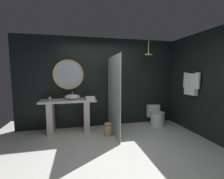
# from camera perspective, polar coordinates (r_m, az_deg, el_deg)

# --- Properties ---
(ground_plane) EXTENTS (5.76, 5.76, 0.00)m
(ground_plane) POSITION_cam_1_polar(r_m,az_deg,el_deg) (3.15, 2.24, -24.10)
(ground_plane) COLOR silver
(back_wall_panel) EXTENTS (4.80, 0.10, 2.60)m
(back_wall_panel) POSITION_cam_1_polar(r_m,az_deg,el_deg) (4.59, -3.88, 2.60)
(back_wall_panel) COLOR black
(back_wall_panel) RESTS_ON ground_plane
(side_wall_right) EXTENTS (0.10, 2.47, 2.60)m
(side_wall_right) POSITION_cam_1_polar(r_m,az_deg,el_deg) (4.57, 29.28, 1.81)
(side_wall_right) COLOR black
(side_wall_right) RESTS_ON ground_plane
(vanity_counter) EXTENTS (1.45, 0.53, 0.88)m
(vanity_counter) POSITION_cam_1_polar(r_m,az_deg,el_deg) (4.32, -15.76, -8.21)
(vanity_counter) COLOR silver
(vanity_counter) RESTS_ON ground_plane
(vessel_sink) EXTENTS (0.41, 0.33, 0.21)m
(vessel_sink) POSITION_cam_1_polar(r_m,az_deg,el_deg) (4.26, -14.61, -2.66)
(vessel_sink) COLOR white
(vessel_sink) RESTS_ON vanity_counter
(tumbler_cup) EXTENTS (0.07, 0.07, 0.10)m
(tumbler_cup) POSITION_cam_1_polar(r_m,az_deg,el_deg) (4.24, -22.23, -3.23)
(tumbler_cup) COLOR silver
(tumbler_cup) RESTS_ON vanity_counter
(tissue_box) EXTENTS (0.15, 0.12, 0.07)m
(tissue_box) POSITION_cam_1_polar(r_m,az_deg,el_deg) (4.26, -9.12, -2.98)
(tissue_box) COLOR #3D3323
(tissue_box) RESTS_ON vanity_counter
(round_wall_mirror) EXTENTS (0.84, 0.05, 0.84)m
(round_wall_mirror) POSITION_cam_1_polar(r_m,az_deg,el_deg) (4.44, -15.99, 5.37)
(round_wall_mirror) COLOR tan
(shower_glass_panel) EXTENTS (0.02, 1.34, 2.02)m
(shower_glass_panel) POSITION_cam_1_polar(r_m,az_deg,el_deg) (3.95, 0.55, -2.23)
(shower_glass_panel) COLOR silver
(shower_glass_panel) RESTS_ON ground_plane
(rain_shower_head) EXTENTS (0.23, 0.23, 0.40)m
(rain_shower_head) POSITION_cam_1_polar(r_m,az_deg,el_deg) (4.59, 13.43, 13.00)
(rain_shower_head) COLOR tan
(hanging_bathrobe) EXTENTS (0.20, 0.54, 0.64)m
(hanging_bathrobe) POSITION_cam_1_polar(r_m,az_deg,el_deg) (4.52, 27.48, 2.18)
(hanging_bathrobe) COLOR tan
(toilet) EXTENTS (0.42, 0.59, 0.58)m
(toilet) POSITION_cam_1_polar(r_m,az_deg,el_deg) (4.96, 16.18, -9.65)
(toilet) COLOR white
(toilet) RESTS_ON ground_plane
(waste_bin) EXTENTS (0.20, 0.20, 0.33)m
(waste_bin) POSITION_cam_1_polar(r_m,az_deg,el_deg) (4.02, -1.54, -14.49)
(waste_bin) COLOR tan
(waste_bin) RESTS_ON ground_plane
(folded_hand_towel) EXTENTS (0.24, 0.17, 0.09)m
(folded_hand_towel) POSITION_cam_1_polar(r_m,az_deg,el_deg) (4.09, -8.11, -3.22)
(folded_hand_towel) COLOR white
(folded_hand_towel) RESTS_ON vanity_counter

